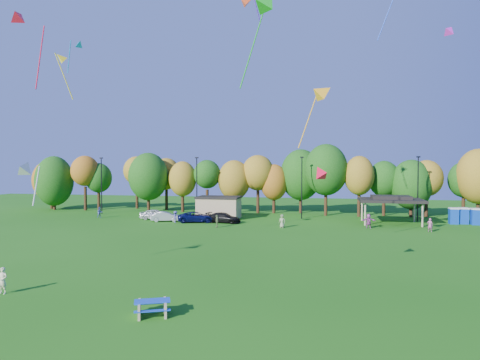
% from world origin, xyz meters
% --- Properties ---
extents(ground, '(160.00, 160.00, 0.00)m').
position_xyz_m(ground, '(0.00, 0.00, 0.00)').
color(ground, '#19600F').
rests_on(ground, ground).
extents(tree_line, '(93.57, 10.55, 11.15)m').
position_xyz_m(tree_line, '(-1.03, 45.51, 5.91)').
color(tree_line, black).
rests_on(tree_line, ground).
extents(lamp_posts, '(64.50, 0.25, 9.09)m').
position_xyz_m(lamp_posts, '(2.00, 40.00, 4.90)').
color(lamp_posts, black).
rests_on(lamp_posts, ground).
extents(utility_building, '(6.30, 4.30, 3.25)m').
position_xyz_m(utility_building, '(-10.00, 38.00, 1.64)').
color(utility_building, tan).
rests_on(utility_building, ground).
extents(pavilion, '(8.20, 6.20, 3.77)m').
position_xyz_m(pavilion, '(14.00, 37.00, 3.23)').
color(pavilion, tan).
rests_on(pavilion, ground).
extents(porta_potties, '(3.75, 1.75, 2.18)m').
position_xyz_m(porta_potties, '(23.51, 38.36, 1.10)').
color(porta_potties, '#0D3BB0').
rests_on(porta_potties, ground).
extents(picnic_table, '(2.28, 2.12, 0.79)m').
position_xyz_m(picnic_table, '(-3.40, -2.22, 0.46)').
color(picnic_table, tan).
rests_on(picnic_table, ground).
extents(kite_flyer, '(0.60, 0.40, 1.63)m').
position_xyz_m(kite_flyer, '(-13.84, -0.52, 0.81)').
color(kite_flyer, beige).
rests_on(kite_flyer, ground).
extents(car_a, '(4.49, 2.06, 1.49)m').
position_xyz_m(car_a, '(-18.69, 34.89, 0.75)').
color(car_a, silver).
rests_on(car_a, ground).
extents(car_b, '(4.35, 2.70, 1.35)m').
position_xyz_m(car_b, '(-16.46, 33.22, 0.68)').
color(car_b, '#AAABB0').
rests_on(car_b, ground).
extents(car_c, '(5.59, 3.62, 1.43)m').
position_xyz_m(car_c, '(-11.93, 33.20, 0.72)').
color(car_c, '#0B1047').
rests_on(car_c, ground).
extents(car_d, '(5.01, 2.67, 1.38)m').
position_xyz_m(car_d, '(-8.17, 33.37, 0.69)').
color(car_d, black).
rests_on(car_d, ground).
extents(far_person_0, '(0.90, 0.68, 1.67)m').
position_xyz_m(far_person_0, '(0.09, 30.39, 0.83)').
color(far_person_0, '#8A9A69').
rests_on(far_person_0, ground).
extents(far_person_1, '(1.00, 0.99, 1.63)m').
position_xyz_m(far_person_1, '(-27.45, 34.88, 0.81)').
color(far_person_1, '#4B55A6').
rests_on(far_person_1, ground).
extents(far_person_2, '(0.99, 1.20, 1.61)m').
position_xyz_m(far_person_2, '(-14.60, 32.08, 0.81)').
color(far_person_2, '#424292').
rests_on(far_person_2, ground).
extents(far_person_3, '(0.74, 1.01, 1.59)m').
position_xyz_m(far_person_3, '(-7.99, 29.00, 0.80)').
color(far_person_3, '#71814F').
rests_on(far_person_3, ground).
extents(far_person_4, '(0.69, 0.58, 1.63)m').
position_xyz_m(far_person_4, '(17.49, 30.41, 0.81)').
color(far_person_4, '#B9578E').
rests_on(far_person_4, ground).
extents(far_person_5, '(1.74, 0.67, 1.84)m').
position_xyz_m(far_person_5, '(10.70, 32.02, 0.92)').
color(far_person_5, '#AA4699').
rests_on(far_person_5, ground).
extents(kite_0, '(1.67, 3.71, 6.35)m').
position_xyz_m(kite_0, '(-18.03, 6.70, 19.32)').
color(kite_0, red).
extents(kite_2, '(1.68, 1.71, 1.38)m').
position_xyz_m(kite_2, '(16.28, 18.80, 20.00)').
color(kite_2, '#FF2AE0').
extents(kite_3, '(3.75, 3.93, 7.60)m').
position_xyz_m(kite_3, '(0.97, 9.77, 20.32)').
color(kite_3, '#16A51A').
extents(kite_4, '(2.71, 2.58, 5.36)m').
position_xyz_m(kite_4, '(-22.63, 18.65, 19.33)').
color(kite_4, yellow).
extents(kite_5, '(2.02, 1.79, 1.73)m').
position_xyz_m(kite_5, '(-4.32, 30.40, 28.33)').
color(kite_5, '#D94418').
extents(kite_6, '(1.36, 2.29, 3.53)m').
position_xyz_m(kite_6, '(-15.07, 3.29, 7.70)').
color(kite_6, silver).
extents(kite_7, '(2.39, 2.08, 4.39)m').
position_xyz_m(kite_7, '(-24.79, 25.69, 22.93)').
color(kite_7, '#0E8FD8').
extents(kite_12, '(3.40, 2.21, 5.62)m').
position_xyz_m(kite_12, '(5.26, 13.21, 13.85)').
color(kite_12, '#FFAC1A').
extents(kite_15, '(1.59, 1.60, 1.28)m').
position_xyz_m(kite_15, '(5.06, 6.07, 7.41)').
color(kite_15, red).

